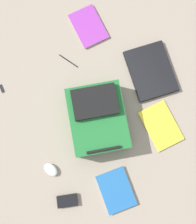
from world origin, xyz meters
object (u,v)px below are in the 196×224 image
object	(u,v)px
power_brick	(67,201)
pen_black	(69,61)
backpack	(98,118)
laptop	(151,71)
book_comic	(161,126)
book_red	(88,26)
book_manual	(116,190)
usb_stick	(2,89)
computer_mouse	(51,170)

from	to	relation	value
power_brick	pen_black	bearing A→B (deg)	54.61
backpack	laptop	world-z (taller)	backpack
book_comic	book_red	size ratio (longest dim) A/B	1.06
backpack	book_manual	xyz separation A→B (m)	(-0.16, -0.42, -0.07)
laptop	usb_stick	bearing A→B (deg)	151.09
book_red	pen_black	size ratio (longest dim) A/B	1.92
book_comic	pen_black	world-z (taller)	book_comic
book_comic	pen_black	bearing A→B (deg)	108.16
laptop	pen_black	distance (m)	0.54
book_manual	backpack	bearing A→B (deg)	68.95
pen_black	usb_stick	world-z (taller)	same
computer_mouse	usb_stick	xyz separation A→B (m)	(0.03, 0.61, -0.01)
book_red	usb_stick	xyz separation A→B (m)	(-0.70, -0.02, -0.00)
computer_mouse	power_brick	size ratio (longest dim) A/B	0.78
book_comic	usb_stick	bearing A→B (deg)	130.98
backpack	book_manual	size ratio (longest dim) A/B	1.79
book_red	computer_mouse	world-z (taller)	computer_mouse
book_red	pen_black	world-z (taller)	book_red
laptop	book_comic	world-z (taller)	laptop
backpack	laptop	distance (m)	0.47
book_manual	usb_stick	distance (m)	0.97
laptop	book_comic	size ratio (longest dim) A/B	1.38
book_comic	book_manual	world-z (taller)	book_manual
computer_mouse	usb_stick	world-z (taller)	computer_mouse
laptop	book_comic	distance (m)	0.36
book_comic	power_brick	distance (m)	0.74
backpack	computer_mouse	xyz separation A→B (m)	(-0.42, -0.09, -0.07)
book_manual	computer_mouse	xyz separation A→B (m)	(-0.25, 0.33, 0.01)
book_comic	book_red	xyz separation A→B (m)	(0.01, 0.81, 0.00)
pen_black	usb_stick	xyz separation A→B (m)	(-0.46, 0.10, 0.00)
backpack	book_red	xyz separation A→B (m)	(0.32, 0.54, -0.08)
book_red	book_manual	bearing A→B (deg)	-116.38
laptop	computer_mouse	bearing A→B (deg)	-170.85
computer_mouse	book_manual	bearing A→B (deg)	-65.66
laptop	computer_mouse	xyz separation A→B (m)	(-0.88, -0.14, 0.00)
book_red	backpack	bearing A→B (deg)	-120.17
backpack	book_red	size ratio (longest dim) A/B	1.76
backpack	power_brick	bearing A→B (deg)	-145.99
book_red	book_comic	bearing A→B (deg)	-90.93
book_comic	pen_black	size ratio (longest dim) A/B	2.03
backpack	computer_mouse	world-z (taller)	backpack
book_comic	computer_mouse	xyz separation A→B (m)	(-0.72, 0.18, 0.01)
book_red	computer_mouse	bearing A→B (deg)	-139.28
usb_stick	pen_black	bearing A→B (deg)	-12.16
laptop	book_red	xyz separation A→B (m)	(-0.15, 0.49, -0.01)
power_brick	usb_stick	bearing A→B (deg)	86.37
book_comic	computer_mouse	distance (m)	0.74
book_comic	power_brick	xyz separation A→B (m)	(-0.74, -0.03, 0.01)
book_comic	book_manual	distance (m)	0.49
laptop	book_manual	bearing A→B (deg)	-142.80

